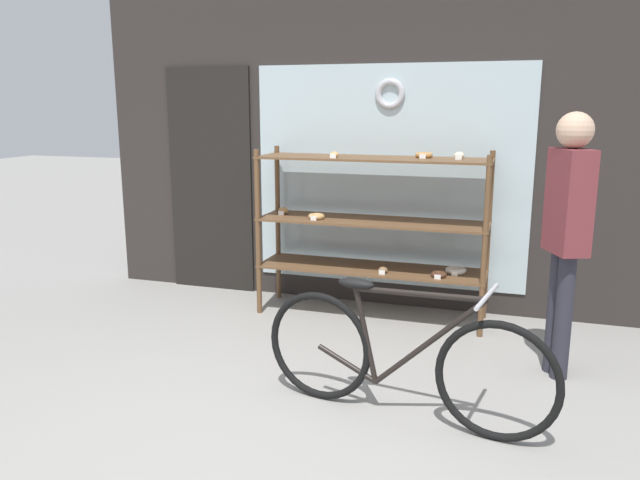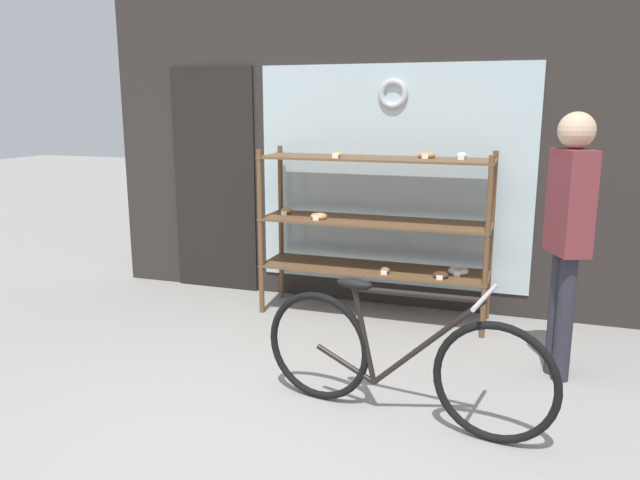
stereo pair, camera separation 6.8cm
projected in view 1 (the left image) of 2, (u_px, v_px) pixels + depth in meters
name	position (u px, v px, depth m)	size (l,w,h in m)	color
ground_plane	(252.00, 440.00, 3.35)	(30.00, 30.00, 0.00)	gray
storefront_facade	(363.00, 123.00, 5.40)	(5.02, 0.13, 3.30)	#2D2826
display_case	(374.00, 220.00, 5.15)	(1.90, 0.50, 1.40)	brown
bicycle	(401.00, 358.00, 3.52)	(1.72, 0.47, 0.81)	black
pedestrian	(567.00, 224.00, 3.95)	(0.29, 0.36, 1.72)	#282833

